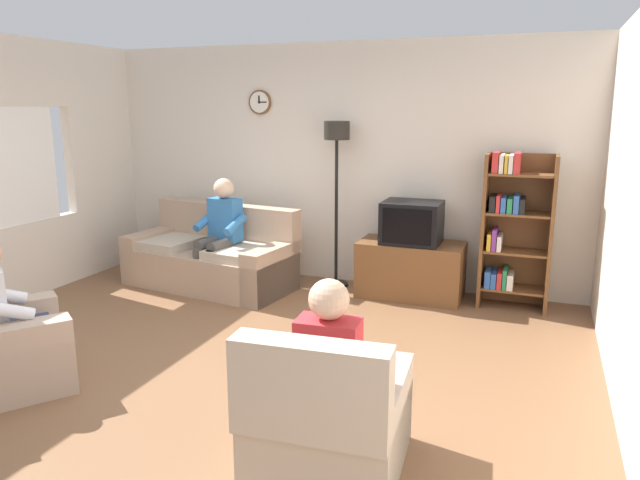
{
  "coord_description": "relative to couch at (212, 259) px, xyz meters",
  "views": [
    {
      "loc": [
        2.23,
        -3.74,
        2.0
      ],
      "look_at": [
        0.46,
        0.93,
        0.86
      ],
      "focal_mm": 32.94,
      "sensor_mm": 36.0,
      "label": 1
    }
  ],
  "objects": [
    {
      "name": "ground_plane",
      "position": [
        1.2,
        -1.85,
        -0.31
      ],
      "size": [
        12.0,
        12.0,
        0.0
      ],
      "primitive_type": "plane",
      "color": "brown"
    },
    {
      "name": "back_wall_assembly",
      "position": [
        1.2,
        0.81,
        1.04
      ],
      "size": [
        6.2,
        0.17,
        2.7
      ],
      "color": "silver",
      "rests_on": "ground_plane"
    },
    {
      "name": "couch",
      "position": [
        0.0,
        0.0,
        0.0
      ],
      "size": [
        2.0,
        1.13,
        0.9
      ],
      "color": "tan",
      "rests_on": "ground_plane"
    },
    {
      "name": "tv_stand",
      "position": [
        2.2,
        0.4,
        -0.01
      ],
      "size": [
        1.1,
        0.56,
        0.6
      ],
      "color": "brown",
      "rests_on": "ground_plane"
    },
    {
      "name": "tv",
      "position": [
        2.2,
        0.38,
        0.51
      ],
      "size": [
        0.6,
        0.49,
        0.44
      ],
      "color": "black",
      "rests_on": "tv_stand"
    },
    {
      "name": "bookshelf",
      "position": [
        3.2,
        0.47,
        0.51
      ],
      "size": [
        0.68,
        0.36,
        1.57
      ],
      "color": "brown",
      "rests_on": "ground_plane"
    },
    {
      "name": "floor_lamp",
      "position": [
        1.32,
        0.5,
        1.14
      ],
      "size": [
        0.28,
        0.28,
        1.85
      ],
      "color": "black",
      "rests_on": "ground_plane"
    },
    {
      "name": "armchair_near_bookshelf",
      "position": [
        2.44,
        -2.83,
        -0.02
      ],
      "size": [
        0.86,
        0.94,
        0.9
      ],
      "color": "#BCAD99",
      "rests_on": "ground_plane"
    },
    {
      "name": "person_on_couch",
      "position": [
        0.18,
        -0.11,
        0.39
      ],
      "size": [
        0.55,
        0.57,
        1.24
      ],
      "color": "#3372B2",
      "rests_on": "ground_plane"
    },
    {
      "name": "person_in_left_armchair",
      "position": [
        -0.07,
        -2.67,
        0.29
      ],
      "size": [
        0.62,
        0.64,
        1.12
      ],
      "color": "silver",
      "rests_on": "ground_plane"
    },
    {
      "name": "person_in_right_armchair",
      "position": [
        2.43,
        -2.74,
        0.29
      ],
      "size": [
        0.53,
        0.56,
        1.12
      ],
      "color": "red",
      "rests_on": "ground_plane"
    }
  ]
}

